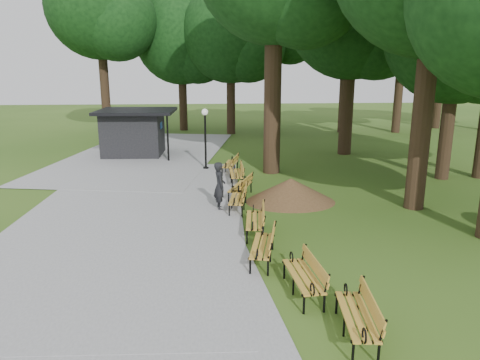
{
  "coord_description": "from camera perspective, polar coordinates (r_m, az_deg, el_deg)",
  "views": [
    {
      "loc": [
        -1.17,
        -12.21,
        5.03
      ],
      "look_at": [
        -0.08,
        3.26,
        1.1
      ],
      "focal_mm": 33.85,
      "sensor_mm": 36.0,
      "label": 1
    }
  ],
  "objects": [
    {
      "name": "dirt_mound",
      "position": [
        17.24,
        6.4,
        -1.26
      ],
      "size": [
        2.85,
        2.85,
        0.91
      ],
      "primitive_type": "cone",
      "color": "#47301C",
      "rests_on": "ground"
    },
    {
      "name": "bench_5",
      "position": [
        17.66,
        0.04,
        -0.85
      ],
      "size": [
        1.25,
        2.0,
        0.88
      ],
      "primitive_type": null,
      "rotation": [
        0.0,
        0.0,
        -1.92
      ],
      "color": "#B7862A",
      "rests_on": "ground"
    },
    {
      "name": "ground",
      "position": [
        13.26,
        1.34,
        -8.08
      ],
      "size": [
        100.0,
        100.0,
        0.0
      ],
      "primitive_type": "plane",
      "color": "#305217",
      "rests_on": "ground"
    },
    {
      "name": "tree_backdrop",
      "position": [
        36.11,
        8.31,
        19.3
      ],
      "size": [
        37.07,
        9.89,
        16.63
      ],
      "primitive_type": null,
      "color": "black",
      "rests_on": "ground"
    },
    {
      "name": "bench_2",
      "position": [
        12.0,
        2.81,
        -8.3
      ],
      "size": [
        1.02,
        1.99,
        0.88
      ],
      "primitive_type": null,
      "rotation": [
        0.0,
        0.0,
        -1.78
      ],
      "color": "#B7862A",
      "rests_on": "ground"
    },
    {
      "name": "person",
      "position": [
        16.12,
        -2.58,
        -0.75
      ],
      "size": [
        0.51,
        0.69,
        1.74
      ],
      "primitive_type": "imported",
      "rotation": [
        0.0,
        0.0,
        1.73
      ],
      "color": "black",
      "rests_on": "ground"
    },
    {
      "name": "kiosk",
      "position": [
        26.67,
        -13.3,
        5.84
      ],
      "size": [
        4.36,
        3.84,
        2.64
      ],
      "primitive_type": null,
      "rotation": [
        0.0,
        0.0,
        -0.04
      ],
      "color": "black",
      "rests_on": "ground"
    },
    {
      "name": "lamp_post",
      "position": [
        22.35,
        -4.42,
        6.83
      ],
      "size": [
        0.32,
        0.32,
        3.0
      ],
      "color": "black",
      "rests_on": "ground"
    },
    {
      "name": "bench_4",
      "position": [
        16.17,
        -0.27,
        -2.27
      ],
      "size": [
        0.93,
        1.98,
        0.88
      ],
      "primitive_type": null,
      "rotation": [
        0.0,
        0.0,
        -1.73
      ],
      "color": "#B7862A",
      "rests_on": "ground"
    },
    {
      "name": "bench_1",
      "position": [
        10.47,
        7.96,
        -11.93
      ],
      "size": [
        0.8,
        1.95,
        0.88
      ],
      "primitive_type": null,
      "rotation": [
        0.0,
        0.0,
        -1.49
      ],
      "color": "#B7862A",
      "rests_on": "ground"
    },
    {
      "name": "path",
      "position": [
        16.26,
        -13.89,
        -4.12
      ],
      "size": [
        12.0,
        38.0,
        0.06
      ],
      "primitive_type": "cube",
      "color": "gray",
      "rests_on": "ground"
    },
    {
      "name": "lawn_tree_4",
      "position": [
        27.0,
        13.93,
        19.51
      ],
      "size": [
        7.04,
        7.04,
        11.27
      ],
      "color": "black",
      "rests_on": "ground"
    },
    {
      "name": "bench_7",
      "position": [
        21.74,
        -1.26,
        2.02
      ],
      "size": [
        1.06,
        2.0,
        0.88
      ],
      "primitive_type": null,
      "rotation": [
        0.0,
        0.0,
        -1.8
      ],
      "color": "#B7862A",
      "rests_on": "ground"
    },
    {
      "name": "bench_6",
      "position": [
        19.79,
        -0.49,
        0.81
      ],
      "size": [
        0.64,
        1.9,
        0.88
      ],
      "primitive_type": null,
      "rotation": [
        0.0,
        0.0,
        -1.57
      ],
      "color": "#B7862A",
      "rests_on": "ground"
    },
    {
      "name": "bench_0",
      "position": [
        9.19,
        14.46,
        -16.25
      ],
      "size": [
        0.83,
        1.96,
        0.88
      ],
      "primitive_type": null,
      "rotation": [
        0.0,
        0.0,
        -1.68
      ],
      "color": "#B7862A",
      "rests_on": "ground"
    },
    {
      "name": "bench_3",
      "position": [
        13.89,
        1.86,
        -5.09
      ],
      "size": [
        0.84,
        1.96,
        0.88
      ],
      "primitive_type": null,
      "rotation": [
        0.0,
        0.0,
        -1.68
      ],
      "color": "#B7862A",
      "rests_on": "ground"
    },
    {
      "name": "lawn_tree_1",
      "position": [
        22.21,
        25.76,
        16.53
      ],
      "size": [
        6.19,
        6.19,
        9.57
      ],
      "color": "black",
      "rests_on": "ground"
    }
  ]
}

